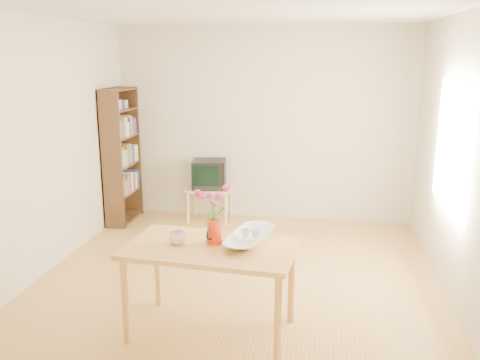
% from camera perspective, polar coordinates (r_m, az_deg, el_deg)
% --- Properties ---
extents(room, '(4.50, 4.50, 4.50)m').
position_cam_1_polar(room, '(4.72, -0.24, 2.70)').
color(room, '#B1813E').
rests_on(room, ground).
extents(table, '(1.39, 0.87, 0.75)m').
position_cam_1_polar(table, '(4.07, -3.30, -8.56)').
color(table, '#C88D44').
rests_on(table, ground).
extents(tv_stand, '(0.60, 0.45, 0.46)m').
position_cam_1_polar(tv_stand, '(6.94, -3.45, -1.44)').
color(tv_stand, '#DFBE7D').
rests_on(tv_stand, ground).
extents(bookshelf, '(0.28, 0.70, 1.80)m').
position_cam_1_polar(bookshelf, '(6.98, -13.14, 2.12)').
color(bookshelf, '#331F11').
rests_on(bookshelf, ground).
extents(pitcher, '(0.13, 0.21, 0.20)m').
position_cam_1_polar(pitcher, '(4.07, -2.91, -5.92)').
color(pitcher, red).
rests_on(pitcher, table).
extents(flowers, '(0.22, 0.22, 0.32)m').
position_cam_1_polar(flowers, '(3.99, -2.96, -2.48)').
color(flowers, '#E7367F').
rests_on(flowers, pitcher).
extents(mug, '(0.18, 0.18, 0.10)m').
position_cam_1_polar(mug, '(4.08, -7.05, -6.48)').
color(mug, white).
rests_on(mug, table).
extents(bowl, '(0.52, 0.52, 0.41)m').
position_cam_1_polar(bowl, '(4.06, 1.11, -4.21)').
color(bowl, white).
rests_on(bowl, table).
extents(teacup_a, '(0.09, 0.09, 0.06)m').
position_cam_1_polar(teacup_a, '(4.08, 0.55, -4.77)').
color(teacup_a, white).
rests_on(teacup_a, bowl).
extents(teacup_b, '(0.08, 0.08, 0.06)m').
position_cam_1_polar(teacup_b, '(4.08, 1.77, -4.75)').
color(teacup_b, white).
rests_on(teacup_b, bowl).
extents(television, '(0.49, 0.46, 0.38)m').
position_cam_1_polar(television, '(6.89, -3.46, 0.73)').
color(television, black).
rests_on(television, tv_stand).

